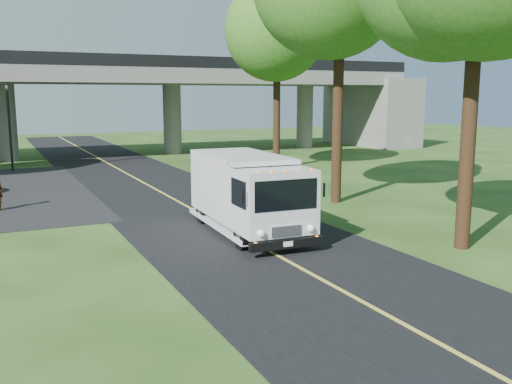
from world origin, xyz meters
TOP-DOWN VIEW (x-y plane):
  - ground at (0.00, 0.00)m, footprint 120.00×120.00m
  - road at (0.00, 10.00)m, footprint 7.00×90.00m
  - lane_line at (0.00, 10.00)m, footprint 0.12×90.00m
  - overpass at (0.00, 32.00)m, footprint 54.00×10.00m
  - traffic_signal at (-6.00, 26.00)m, footprint 0.18×0.22m
  - tree_right_far at (9.21, 19.84)m, footprint 5.77×5.67m
  - step_van at (0.41, 5.53)m, footprint 2.57×6.32m

SIDE VIEW (x-z plane):
  - ground at x=0.00m, z-range 0.00..0.00m
  - road at x=0.00m, z-range 0.00..0.02m
  - lane_line at x=0.00m, z-range 0.03..0.03m
  - step_van at x=0.41m, z-range 0.11..2.73m
  - traffic_signal at x=-6.00m, z-range 0.60..5.80m
  - overpass at x=0.00m, z-range 0.91..8.21m
  - tree_right_far at x=9.21m, z-range 2.81..13.80m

